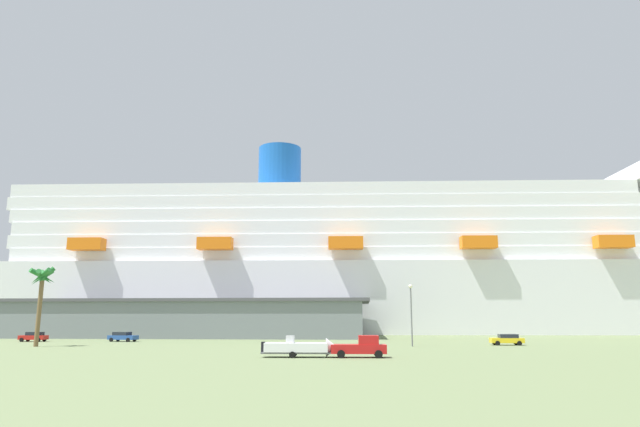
# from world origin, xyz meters

# --- Properties ---
(ground_plane) EXTENTS (600.00, 600.00, 0.00)m
(ground_plane) POSITION_xyz_m (0.00, 30.00, 0.00)
(ground_plane) COLOR #66754C
(cruise_ship) EXTENTS (258.97, 49.21, 54.07)m
(cruise_ship) POSITION_xyz_m (18.84, 64.37, 15.50)
(cruise_ship) COLOR white
(cruise_ship) RESTS_ON ground_plane
(terminal_building) EXTENTS (73.10, 27.37, 7.48)m
(terminal_building) POSITION_xyz_m (-26.92, 33.17, 3.76)
(terminal_building) COLOR slate
(terminal_building) RESTS_ON ground_plane
(pickup_truck) EXTENTS (5.72, 2.58, 2.20)m
(pickup_truck) POSITION_xyz_m (9.37, -20.20, 1.04)
(pickup_truck) COLOR red
(pickup_truck) RESTS_ON ground_plane
(small_boat_on_trailer) EXTENTS (8.98, 2.54, 2.15)m
(small_boat_on_trailer) POSITION_xyz_m (3.52, -20.59, 0.96)
(small_boat_on_trailer) COLOR #595960
(small_boat_on_trailer) RESTS_ON ground_plane
(palm_tree) EXTENTS (3.69, 3.81, 11.14)m
(palm_tree) POSITION_xyz_m (-36.20, -4.74, 8.68)
(palm_tree) COLOR brown
(palm_tree) RESTS_ON ground_plane
(street_lamp) EXTENTS (0.56, 0.56, 8.60)m
(street_lamp) POSITION_xyz_m (15.77, 1.37, 5.54)
(street_lamp) COLOR slate
(street_lamp) RESTS_ON ground_plane
(parked_car_red_hatchback) EXTENTS (4.38, 2.28, 1.58)m
(parked_car_red_hatchback) POSITION_xyz_m (-45.99, 9.25, 0.83)
(parked_car_red_hatchback) COLOR red
(parked_car_red_hatchback) RESTS_ON ground_plane
(parked_car_blue_suv) EXTENTS (4.96, 2.59, 1.58)m
(parked_car_blue_suv) POSITION_xyz_m (-31.30, 10.96, 0.83)
(parked_car_blue_suv) COLOR #264C99
(parked_car_blue_suv) RESTS_ON ground_plane
(parked_car_yellow_taxi) EXTENTS (4.69, 2.24, 1.58)m
(parked_car_yellow_taxi) POSITION_xyz_m (29.71, 6.17, 0.84)
(parked_car_yellow_taxi) COLOR yellow
(parked_car_yellow_taxi) RESTS_ON ground_plane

